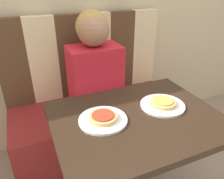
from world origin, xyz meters
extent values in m
cube|color=maroon|center=(0.00, 0.62, 0.22)|extent=(1.27, 0.56, 0.44)
cube|color=#4C331E|center=(-0.53, 0.86, 0.76)|extent=(0.21, 0.07, 0.64)
cube|color=beige|center=(-0.32, 0.86, 0.76)|extent=(0.21, 0.07, 0.64)
cube|color=#4C331E|center=(-0.11, 0.86, 0.76)|extent=(0.21, 0.07, 0.64)
cube|color=beige|center=(0.11, 0.86, 0.76)|extent=(0.21, 0.07, 0.64)
cube|color=#4C331E|center=(0.32, 0.86, 0.76)|extent=(0.21, 0.07, 0.64)
cube|color=beige|center=(0.53, 0.86, 0.76)|extent=(0.21, 0.07, 0.64)
cube|color=black|center=(0.00, 0.00, 0.70)|extent=(0.81, 0.63, 0.03)
cylinder|color=black|center=(0.00, 0.00, 0.34)|extent=(0.10, 0.10, 0.68)
cube|color=red|center=(0.00, 0.62, 0.67)|extent=(0.36, 0.24, 0.46)
sphere|color=#9E7051|center=(0.00, 0.62, 1.01)|extent=(0.21, 0.21, 0.21)
sphere|color=#AD8447|center=(0.00, 0.64, 1.03)|extent=(0.22, 0.22, 0.22)
cylinder|color=white|center=(-0.17, 0.03, 0.72)|extent=(0.23, 0.23, 0.01)
cylinder|color=white|center=(0.17, 0.03, 0.72)|extent=(0.23, 0.23, 0.01)
cylinder|color=tan|center=(-0.17, 0.03, 0.74)|extent=(0.13, 0.13, 0.02)
cylinder|color=#B73823|center=(-0.17, 0.03, 0.75)|extent=(0.10, 0.10, 0.01)
cylinder|color=tan|center=(0.17, 0.03, 0.74)|extent=(0.13, 0.13, 0.02)
cylinder|color=gold|center=(0.17, 0.03, 0.75)|extent=(0.10, 0.10, 0.01)
camera|label=1|loc=(-0.46, -0.76, 1.31)|focal=35.00mm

